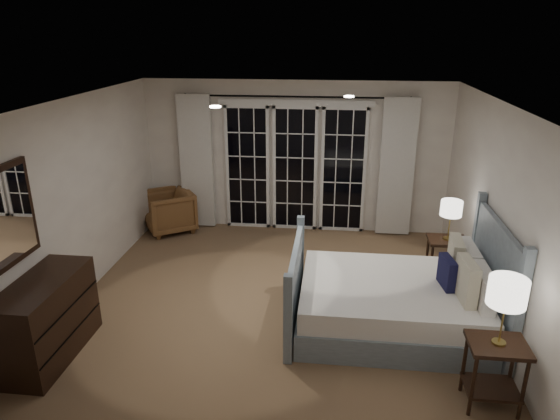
# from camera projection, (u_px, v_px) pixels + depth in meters

# --- Properties ---
(floor) EXTENTS (5.00, 5.00, 0.00)m
(floor) POSITION_uv_depth(u_px,v_px,m) (277.00, 300.00, 6.36)
(floor) COLOR brown
(floor) RESTS_ON ground
(ceiling) EXTENTS (5.00, 5.00, 0.00)m
(ceiling) POSITION_uv_depth(u_px,v_px,m) (277.00, 101.00, 5.50)
(ceiling) COLOR silver
(ceiling) RESTS_ON wall_back
(wall_left) EXTENTS (0.02, 5.00, 2.50)m
(wall_left) POSITION_uv_depth(u_px,v_px,m) (78.00, 200.00, 6.20)
(wall_left) COLOR white
(wall_left) RESTS_ON floor
(wall_right) EXTENTS (0.02, 5.00, 2.50)m
(wall_right) POSITION_uv_depth(u_px,v_px,m) (495.00, 216.00, 5.66)
(wall_right) COLOR white
(wall_right) RESTS_ON floor
(wall_back) EXTENTS (5.00, 0.02, 2.50)m
(wall_back) POSITION_uv_depth(u_px,v_px,m) (295.00, 157.00, 8.26)
(wall_back) COLOR white
(wall_back) RESTS_ON floor
(wall_front) EXTENTS (5.00, 0.02, 2.50)m
(wall_front) POSITION_uv_depth(u_px,v_px,m) (236.00, 324.00, 3.60)
(wall_front) COLOR white
(wall_front) RESTS_ON floor
(french_doors) EXTENTS (2.50, 0.04, 2.20)m
(french_doors) POSITION_uv_depth(u_px,v_px,m) (295.00, 167.00, 8.28)
(french_doors) COLOR black
(french_doors) RESTS_ON wall_back
(curtain_rod) EXTENTS (3.50, 0.03, 0.03)m
(curtain_rod) POSITION_uv_depth(u_px,v_px,m) (295.00, 97.00, 7.83)
(curtain_rod) COLOR black
(curtain_rod) RESTS_ON wall_back
(curtain_left) EXTENTS (0.55, 0.10, 2.25)m
(curtain_left) POSITION_uv_depth(u_px,v_px,m) (197.00, 162.00, 8.36)
(curtain_left) COLOR silver
(curtain_left) RESTS_ON curtain_rod
(curtain_right) EXTENTS (0.55, 0.10, 2.25)m
(curtain_right) POSITION_uv_depth(u_px,v_px,m) (397.00, 168.00, 8.01)
(curtain_right) COLOR silver
(curtain_right) RESTS_ON curtain_rod
(downlight_a) EXTENTS (0.12, 0.12, 0.01)m
(downlight_a) POSITION_uv_depth(u_px,v_px,m) (349.00, 97.00, 5.98)
(downlight_a) COLOR white
(downlight_a) RESTS_ON ceiling
(downlight_b) EXTENTS (0.12, 0.12, 0.01)m
(downlight_b) POSITION_uv_depth(u_px,v_px,m) (215.00, 107.00, 5.20)
(downlight_b) COLOR white
(downlight_b) RESTS_ON ceiling
(bed) EXTENTS (2.24, 1.61, 1.31)m
(bed) POSITION_uv_depth(u_px,v_px,m) (396.00, 301.00, 5.70)
(bed) COLOR #83949F
(bed) RESTS_ON floor
(nightstand_left) EXTENTS (0.51, 0.41, 0.66)m
(nightstand_left) POSITION_uv_depth(u_px,v_px,m) (495.00, 365.00, 4.45)
(nightstand_left) COLOR black
(nightstand_left) RESTS_ON floor
(nightstand_right) EXTENTS (0.50, 0.40, 0.65)m
(nightstand_right) POSITION_uv_depth(u_px,v_px,m) (446.00, 254.00, 6.65)
(nightstand_right) COLOR black
(nightstand_right) RESTS_ON floor
(lamp_left) EXTENTS (0.33, 0.33, 0.63)m
(lamp_left) POSITION_uv_depth(u_px,v_px,m) (507.00, 293.00, 4.20)
(lamp_left) COLOR #A88D43
(lamp_left) RESTS_ON nightstand_left
(lamp_right) EXTENTS (0.28, 0.28, 0.53)m
(lamp_right) POSITION_uv_depth(u_px,v_px,m) (451.00, 209.00, 6.43)
(lamp_right) COLOR #A88D43
(lamp_right) RESTS_ON nightstand_right
(armchair) EXTENTS (1.06, 1.06, 0.71)m
(armchair) POSITION_uv_depth(u_px,v_px,m) (169.00, 211.00, 8.43)
(armchair) COLOR brown
(armchair) RESTS_ON floor
(dresser) EXTENTS (0.52, 1.23, 0.87)m
(dresser) POSITION_uv_depth(u_px,v_px,m) (47.00, 319.00, 5.14)
(dresser) COLOR black
(dresser) RESTS_ON floor
(mirror) EXTENTS (0.05, 0.85, 1.00)m
(mirror) POSITION_uv_depth(u_px,v_px,m) (5.00, 218.00, 4.79)
(mirror) COLOR black
(mirror) RESTS_ON wall_left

